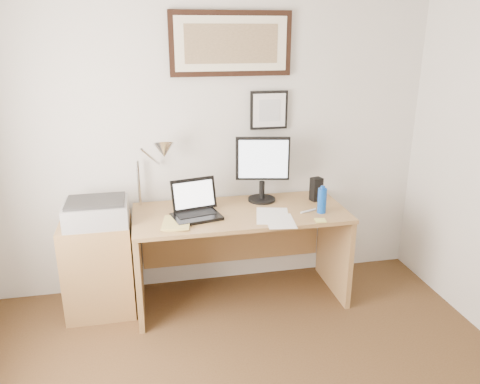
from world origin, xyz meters
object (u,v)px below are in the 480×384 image
object	(u,v)px
laptop	(196,208)
lcd_monitor	(263,166)
water_bottle	(322,201)
printer	(96,212)
book	(163,223)
desk	(238,235)
side_cabinet	(99,267)

from	to	relation	value
laptop	lcd_monitor	distance (m)	0.64
water_bottle	laptop	size ratio (longest dim) A/B	0.49
water_bottle	printer	world-z (taller)	water_bottle
book	desk	xyz separation A→B (m)	(0.59, 0.23, -0.25)
side_cabinet	lcd_monitor	bearing A→B (deg)	6.21
printer	water_bottle	bearing A→B (deg)	-5.91
desk	printer	distance (m)	1.09
book	laptop	size ratio (longest dim) A/B	0.68
water_bottle	desk	size ratio (longest dim) A/B	0.12
lcd_monitor	printer	xyz separation A→B (m)	(-1.26, -0.17, -0.22)
side_cabinet	printer	size ratio (longest dim) A/B	1.66
lcd_monitor	printer	distance (m)	1.29
book	printer	size ratio (longest dim) A/B	0.60
side_cabinet	book	world-z (taller)	book
laptop	lcd_monitor	bearing A→B (deg)	20.96
side_cabinet	laptop	bearing A→B (deg)	-5.77
side_cabinet	lcd_monitor	xyz separation A→B (m)	(1.29, 0.14, 0.68)
side_cabinet	desk	size ratio (longest dim) A/B	0.46
book	laptop	world-z (taller)	laptop
laptop	printer	size ratio (longest dim) A/B	0.87
lcd_monitor	desk	bearing A→B (deg)	-154.12
lcd_monitor	water_bottle	bearing A→B (deg)	-42.01
lcd_monitor	laptop	bearing A→B (deg)	-159.04
book	desk	world-z (taller)	book
printer	side_cabinet	bearing A→B (deg)	133.32
book	lcd_monitor	size ratio (longest dim) A/B	0.50
desk	printer	xyz separation A→B (m)	(-1.04, -0.06, 0.30)
side_cabinet	water_bottle	size ratio (longest dim) A/B	3.87
desk	laptop	distance (m)	0.46
water_bottle	laptop	world-z (taller)	laptop
book	printer	distance (m)	0.49
printer	lcd_monitor	bearing A→B (deg)	7.58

